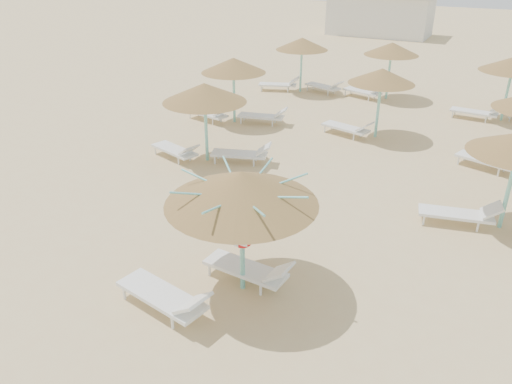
% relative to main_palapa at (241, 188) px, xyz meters
% --- Properties ---
extents(ground, '(120.00, 120.00, 0.00)m').
position_rel_main_palapa_xyz_m(ground, '(-0.26, 0.21, -2.42)').
color(ground, tan).
rests_on(ground, ground).
extents(main_palapa, '(3.11, 3.11, 2.79)m').
position_rel_main_palapa_xyz_m(main_palapa, '(0.00, 0.00, 0.00)').
color(main_palapa, '#79D3CA').
rests_on(main_palapa, ground).
extents(lounger_main_a, '(2.31, 1.08, 0.81)m').
position_rel_main_palapa_xyz_m(lounger_main_a, '(-0.99, -1.41, -2.04)').
color(lounger_main_a, white).
rests_on(lounger_main_a, ground).
extents(lounger_main_b, '(2.10, 0.78, 0.75)m').
position_rel_main_palapa_xyz_m(lounger_main_b, '(0.07, 0.24, -2.07)').
color(lounger_main_b, white).
rests_on(lounger_main_b, ground).
extents(palapa_field, '(19.40, 14.32, 2.71)m').
position_rel_main_palapa_xyz_m(palapa_field, '(1.58, 10.31, -0.13)').
color(palapa_field, '#79D3CA').
rests_on(palapa_field, ground).
extents(service_hut, '(8.40, 4.40, 3.25)m').
position_rel_main_palapa_xyz_m(service_hut, '(-6.26, 35.21, -0.78)').
color(service_hut, silver).
rests_on(service_hut, ground).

